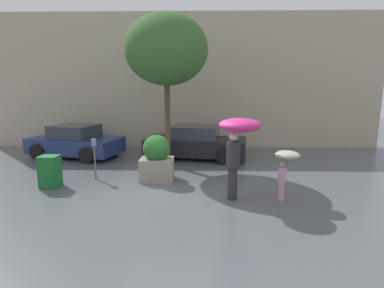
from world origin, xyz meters
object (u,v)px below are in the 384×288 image
object	(u,v)px
parked_car_near	(196,143)
parking_meter	(94,150)
newspaper_box	(50,172)
planter_box	(157,158)
parked_car_far	(76,142)
person_adult	(238,136)
street_tree	(166,50)
person_child	(286,162)

from	to	relation	value
parked_car_near	parking_meter	size ratio (longest dim) A/B	3.29
newspaper_box	parking_meter	bearing A→B (deg)	37.11
planter_box	parked_car_far	bearing A→B (deg)	140.17
person_adult	parked_car_far	bearing A→B (deg)	162.22
parked_car_far	planter_box	bearing A→B (deg)	-115.06
parked_car_near	parking_meter	bearing A→B (deg)	142.59
person_adult	parked_car_far	xyz separation A→B (m)	(-5.89, 4.64, -1.02)
parked_car_far	street_tree	distance (m)	5.31
planter_box	newspaper_box	size ratio (longest dim) A/B	1.54
person_child	newspaper_box	size ratio (longest dim) A/B	1.40
person_child	street_tree	xyz separation A→B (m)	(-3.19, 3.34, 2.99)
planter_box	person_child	xyz separation A→B (m)	(3.34, -1.61, 0.31)
person_adult	parking_meter	xyz separation A→B (m)	(-4.08, 1.61, -0.71)
person_adult	parked_car_near	distance (m)	4.74
street_tree	newspaper_box	bearing A→B (deg)	-141.32
person_adult	parked_car_near	size ratio (longest dim) A/B	0.50
person_adult	parking_meter	bearing A→B (deg)	178.87
planter_box	parked_car_near	bearing A→B (deg)	69.00
street_tree	parking_meter	xyz separation A→B (m)	(-2.04, -1.68, -3.09)
parked_car_far	newspaper_box	distance (m)	3.88
person_child	newspaper_box	distance (m)	6.32
parked_car_near	parked_car_far	bearing A→B (deg)	97.24
street_tree	parking_meter	size ratio (longest dim) A/B	4.17
person_adult	newspaper_box	size ratio (longest dim) A/B	2.27
parked_car_far	newspaper_box	world-z (taller)	parked_car_far
planter_box	person_adult	xyz separation A→B (m)	(2.19, -1.55, 0.93)
person_child	parking_meter	distance (m)	5.49
parked_car_far	street_tree	bearing A→B (deg)	-94.48
parked_car_far	newspaper_box	bearing A→B (deg)	-153.17
parked_car_near	street_tree	distance (m)	3.74
person_child	parked_car_near	xyz separation A→B (m)	(-2.21, 4.56, -0.40)
planter_box	person_adult	distance (m)	2.84
parking_meter	newspaper_box	xyz separation A→B (m)	(-1.01, -0.76, -0.44)
person_adult	street_tree	bearing A→B (deg)	142.16
parked_car_near	parking_meter	xyz separation A→B (m)	(-3.02, -2.90, 0.31)
parked_car_near	person_adult	bearing A→B (deg)	-158.03
planter_box	parked_car_far	distance (m)	4.82
parked_car_far	parking_meter	bearing A→B (deg)	-134.26
person_child	parked_car_near	size ratio (longest dim) A/B	0.31
person_child	street_tree	world-z (taller)	street_tree
planter_box	parked_car_far	world-z (taller)	planter_box
newspaper_box	parked_car_near	bearing A→B (deg)	42.27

